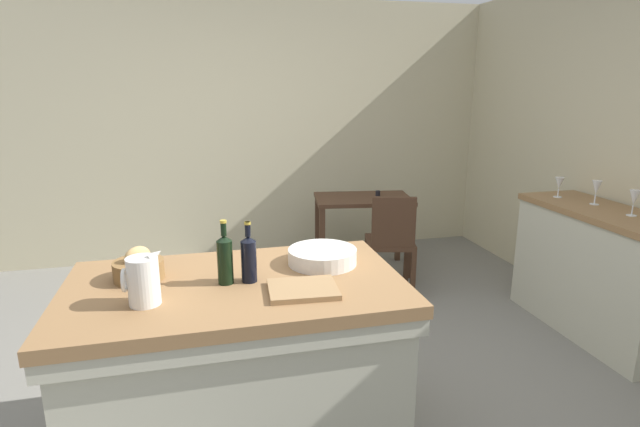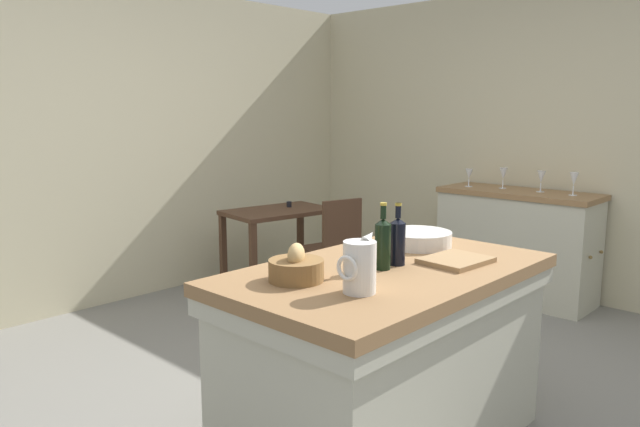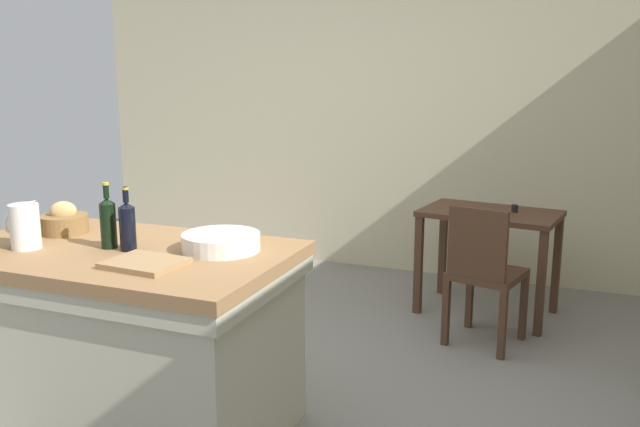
% 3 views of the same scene
% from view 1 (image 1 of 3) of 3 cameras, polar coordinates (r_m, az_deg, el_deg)
% --- Properties ---
extents(ground_plane, '(6.76, 6.76, 0.00)m').
position_cam_1_polar(ground_plane, '(3.21, -2.90, -18.95)').
color(ground_plane, slate).
extents(wall_back, '(5.32, 0.12, 2.60)m').
position_cam_1_polar(wall_back, '(5.28, -8.52, 9.26)').
color(wall_back, beige).
rests_on(wall_back, ground).
extents(island_table, '(1.56, 0.92, 0.88)m').
position_cam_1_polar(island_table, '(2.56, -9.19, -16.14)').
color(island_table, olive).
rests_on(island_table, ground).
extents(side_cabinet, '(0.52, 1.31, 0.92)m').
position_cam_1_polar(side_cabinet, '(4.13, 29.15, -5.85)').
color(side_cabinet, olive).
rests_on(side_cabinet, ground).
extents(writing_desk, '(0.97, 0.69, 0.78)m').
position_cam_1_polar(writing_desk, '(4.79, 4.93, 0.48)').
color(writing_desk, '#472D1E').
rests_on(writing_desk, ground).
extents(wooden_chair, '(0.49, 0.49, 0.89)m').
position_cam_1_polar(wooden_chair, '(4.30, 8.08, -3.10)').
color(wooden_chair, '#472D1E').
rests_on(wooden_chair, ground).
extents(pitcher, '(0.17, 0.13, 0.25)m').
position_cam_1_polar(pitcher, '(2.21, -19.52, -7.19)').
color(pitcher, silver).
rests_on(pitcher, island_table).
extents(wash_bowl, '(0.35, 0.35, 0.08)m').
position_cam_1_polar(wash_bowl, '(2.56, 0.28, -4.90)').
color(wash_bowl, silver).
rests_on(wash_bowl, island_table).
extents(bread_basket, '(0.23, 0.23, 0.16)m').
position_cam_1_polar(bread_basket, '(2.51, -19.97, -5.85)').
color(bread_basket, brown).
rests_on(bread_basket, island_table).
extents(cutting_board, '(0.32, 0.27, 0.02)m').
position_cam_1_polar(cutting_board, '(2.23, -1.96, -8.62)').
color(cutting_board, '#99754C').
rests_on(cutting_board, island_table).
extents(wine_bottle_dark, '(0.07, 0.07, 0.29)m').
position_cam_1_polar(wine_bottle_dark, '(2.33, -8.13, -5.00)').
color(wine_bottle_dark, black).
rests_on(wine_bottle_dark, island_table).
extents(wine_bottle_amber, '(0.07, 0.07, 0.30)m').
position_cam_1_polar(wine_bottle_amber, '(2.33, -10.78, -5.02)').
color(wine_bottle_amber, black).
rests_on(wine_bottle_amber, island_table).
extents(wine_glass_left, '(0.07, 0.07, 0.17)m').
position_cam_1_polar(wine_glass_left, '(3.90, 32.19, 1.47)').
color(wine_glass_left, white).
rests_on(wine_glass_left, side_cabinet).
extents(wine_glass_middle, '(0.07, 0.07, 0.18)m').
position_cam_1_polar(wine_glass_middle, '(4.14, 28.97, 2.54)').
color(wine_glass_middle, white).
rests_on(wine_glass_middle, side_cabinet).
extents(wine_glass_right, '(0.07, 0.07, 0.16)m').
position_cam_1_polar(wine_glass_right, '(4.28, 25.60, 3.09)').
color(wine_glass_right, white).
rests_on(wine_glass_right, side_cabinet).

